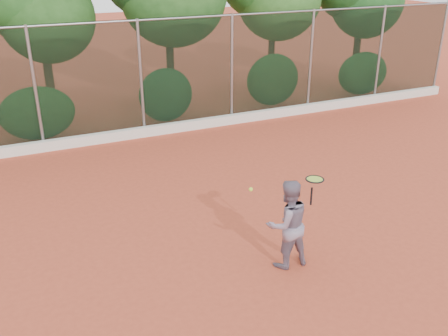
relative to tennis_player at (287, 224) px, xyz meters
name	(u,v)px	position (x,y,z in m)	size (l,w,h in m)	color
ground	(245,245)	(-0.38, 0.87, -0.84)	(80.00, 80.00, 0.00)	#B4442A
concrete_curb	(146,131)	(-0.38, 7.69, -0.69)	(24.00, 0.20, 0.30)	silver
tennis_player	(287,224)	(0.00, 0.00, 0.00)	(0.82, 0.64, 1.69)	slate
chainlink_fence	(141,76)	(-0.38, 7.87, 1.02)	(24.09, 0.09, 3.50)	black
tennis_racket	(314,181)	(0.37, -0.20, 0.85)	(0.33, 0.33, 0.53)	black
tennis_ball_in_flight	(251,189)	(-0.83, -0.15, 0.92)	(0.07, 0.07, 0.07)	#C0EB35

